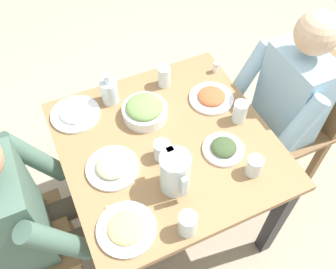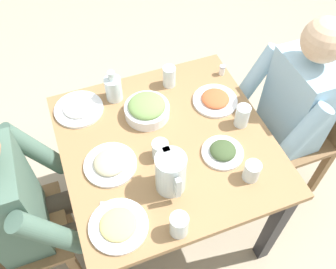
# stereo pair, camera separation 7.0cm
# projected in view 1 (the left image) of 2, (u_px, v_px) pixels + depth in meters

# --- Properties ---
(ground_plane) EXTENTS (8.00, 8.00, 0.00)m
(ground_plane) POSITION_uv_depth(u_px,v_px,m) (167.00, 213.00, 2.17)
(ground_plane) COLOR tan
(dining_table) EXTENTS (0.91, 0.91, 0.72)m
(dining_table) POSITION_uv_depth(u_px,v_px,m) (167.00, 157.00, 1.70)
(dining_table) COLOR #997047
(dining_table) RESTS_ON ground_plane
(chair_near) EXTENTS (0.40, 0.40, 0.87)m
(chair_near) POSITION_uv_depth(u_px,v_px,m) (1.00, 245.00, 1.55)
(chair_near) COLOR olive
(chair_near) RESTS_ON ground_plane
(chair_far) EXTENTS (0.40, 0.40, 0.87)m
(chair_far) POSITION_uv_depth(u_px,v_px,m) (299.00, 116.00, 1.99)
(chair_far) COLOR olive
(chair_far) RESTS_ON ground_plane
(diner_near) EXTENTS (0.48, 0.53, 1.17)m
(diner_near) POSITION_uv_depth(u_px,v_px,m) (40.00, 212.00, 1.49)
(diner_near) COLOR #4C6B5B
(diner_near) RESTS_ON ground_plane
(diner_far) EXTENTS (0.48, 0.53, 1.17)m
(diner_far) POSITION_uv_depth(u_px,v_px,m) (274.00, 110.00, 1.82)
(diner_far) COLOR #9EC6E0
(diner_far) RESTS_ON ground_plane
(water_pitcher) EXTENTS (0.16, 0.12, 0.19)m
(water_pitcher) POSITION_uv_depth(u_px,v_px,m) (175.00, 173.00, 1.39)
(water_pitcher) COLOR silver
(water_pitcher) RESTS_ON dining_table
(salad_bowl) EXTENTS (0.21, 0.21, 0.09)m
(salad_bowl) POSITION_uv_depth(u_px,v_px,m) (145.00, 110.00, 1.66)
(salad_bowl) COLOR white
(salad_bowl) RESTS_ON dining_table
(plate_fries) EXTENTS (0.22, 0.22, 0.04)m
(plate_fries) POSITION_uv_depth(u_px,v_px,m) (126.00, 228.00, 1.35)
(plate_fries) COLOR white
(plate_fries) RESTS_ON dining_table
(plate_dolmas) EXTENTS (0.18, 0.18, 0.05)m
(plate_dolmas) POSITION_uv_depth(u_px,v_px,m) (224.00, 148.00, 1.56)
(plate_dolmas) COLOR white
(plate_dolmas) RESTS_ON dining_table
(plate_rice_curry) EXTENTS (0.21, 0.21, 0.04)m
(plate_rice_curry) POSITION_uv_depth(u_px,v_px,m) (211.00, 97.00, 1.75)
(plate_rice_curry) COLOR white
(plate_rice_curry) RESTS_ON dining_table
(plate_yoghurt) EXTENTS (0.23, 0.23, 0.04)m
(plate_yoghurt) POSITION_uv_depth(u_px,v_px,m) (75.00, 113.00, 1.69)
(plate_yoghurt) COLOR white
(plate_yoghurt) RESTS_ON dining_table
(plate_beans) EXTENTS (0.22, 0.22, 0.04)m
(plate_beans) POSITION_uv_depth(u_px,v_px,m) (112.00, 167.00, 1.51)
(plate_beans) COLOR white
(plate_beans) RESTS_ON dining_table
(water_glass_by_pitcher) EXTENTS (0.06, 0.06, 0.11)m
(water_glass_by_pitcher) POSITION_uv_depth(u_px,v_px,m) (164.00, 76.00, 1.78)
(water_glass_by_pitcher) COLOR silver
(water_glass_by_pitcher) RESTS_ON dining_table
(water_glass_far_right) EXTENTS (0.07, 0.07, 0.09)m
(water_glass_far_right) POSITION_uv_depth(u_px,v_px,m) (254.00, 166.00, 1.47)
(water_glass_far_right) COLOR silver
(water_glass_far_right) RESTS_ON dining_table
(water_glass_near_right) EXTENTS (0.07, 0.07, 0.11)m
(water_glass_near_right) POSITION_uv_depth(u_px,v_px,m) (188.00, 224.00, 1.31)
(water_glass_near_right) COLOR silver
(water_glass_near_right) RESTS_ON dining_table
(water_glass_near_left) EXTENTS (0.06, 0.06, 0.11)m
(water_glass_near_left) POSITION_uv_depth(u_px,v_px,m) (240.00, 112.00, 1.64)
(water_glass_near_left) COLOR silver
(water_glass_near_left) RESTS_ON dining_table
(water_glass_center) EXTENTS (0.07, 0.07, 0.09)m
(water_glass_center) POSITION_uv_depth(u_px,v_px,m) (162.00, 150.00, 1.52)
(water_glass_center) COLOR silver
(water_glass_center) RESTS_ON dining_table
(oil_carafe) EXTENTS (0.08, 0.08, 0.16)m
(oil_carafe) POSITION_uv_depth(u_px,v_px,m) (109.00, 92.00, 1.71)
(oil_carafe) COLOR silver
(oil_carafe) RESTS_ON dining_table
(salt_shaker) EXTENTS (0.03, 0.03, 0.05)m
(salt_shaker) POSITION_uv_depth(u_px,v_px,m) (216.00, 67.00, 1.86)
(salt_shaker) COLOR white
(salt_shaker) RESTS_ON dining_table
(fork_near) EXTENTS (0.17, 0.08, 0.01)m
(fork_near) POSITION_uv_depth(u_px,v_px,m) (70.00, 116.00, 1.69)
(fork_near) COLOR silver
(fork_near) RESTS_ON dining_table
(knife_near) EXTENTS (0.18, 0.08, 0.01)m
(knife_near) POSITION_uv_depth(u_px,v_px,m) (108.00, 229.00, 1.35)
(knife_near) COLOR silver
(knife_near) RESTS_ON dining_table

